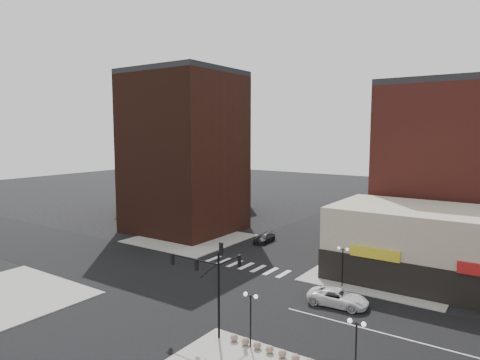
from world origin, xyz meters
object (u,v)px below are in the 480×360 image
Objects in this scene: traffic_signal at (212,274)px; street_lamp_ne at (343,256)px; white_suv at (338,298)px; dark_sedan_north at (265,238)px; street_lamp_se_b at (356,335)px; street_lamp_se_a at (251,306)px.

street_lamp_ne is at bearing 73.25° from traffic_signal.
white_suv is 23.53m from dark_sedan_north.
street_lamp_se_b and street_lamp_ne have the same top height.
street_lamp_se_b reaches higher than dark_sedan_north.
street_lamp_se_a and street_lamp_ne have the same top height.
white_suv is (1.43, -4.79, -2.52)m from street_lamp_ne.
street_lamp_se_a is (3.76, -0.17, -1.67)m from traffic_signal.
street_lamp_ne is 0.75× the size of white_suv.
street_lamp_se_b is 0.93× the size of dark_sedan_north.
white_suv is 1.24× the size of dark_sedan_north.
street_lamp_se_b is at bearing 0.00° from street_lamp_se_a.
traffic_signal is 29.40m from dark_sedan_north.
street_lamp_se_b is 1.00× the size of street_lamp_ne.
traffic_signal is 11.88m from street_lamp_se_b.
traffic_signal is 1.87× the size of street_lamp_ne.
traffic_signal is 4.12m from street_lamp_se_a.
dark_sedan_north is (-11.27, 26.81, -4.31)m from traffic_signal.
street_lamp_se_b is at bearing -0.82° from traffic_signal.
white_suv is at bearing 60.70° from traffic_signal.
white_suv is at bearing 116.41° from street_lamp_se_b.
street_lamp_ne is at bearing 113.63° from street_lamp_se_b.
street_lamp_se_b is 12.77m from white_suv.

